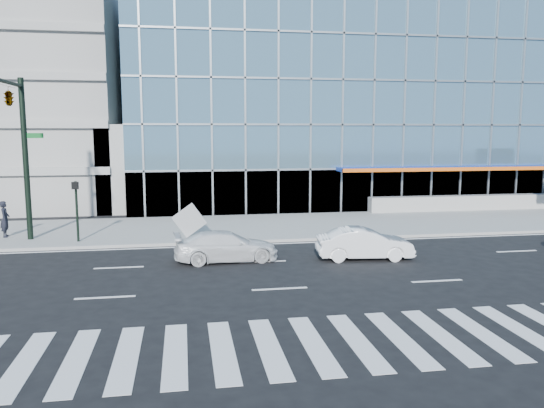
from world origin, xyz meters
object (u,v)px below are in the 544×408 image
at_px(white_sedan, 364,244).
at_px(pedestrian, 5,219).
at_px(traffic_signal, 14,118).
at_px(tilted_panel, 189,220).
at_px(white_suv, 226,246).
at_px(ped_signal_post, 76,202).

distance_m(white_sedan, pedestrian, 18.27).
distance_m(traffic_signal, tilted_panel, 9.46).
bearing_deg(white_sedan, white_suv, 89.69).
height_order(ped_signal_post, pedestrian, ped_signal_post).
relative_size(ped_signal_post, white_sedan, 0.72).
relative_size(traffic_signal, white_suv, 1.79).
height_order(white_suv, tilted_panel, tilted_panel).
height_order(white_sedan, tilted_panel, tilted_panel).
height_order(traffic_signal, tilted_panel, traffic_signal).
distance_m(traffic_signal, ped_signal_post, 4.75).
height_order(white_sedan, pedestrian, pedestrian).
height_order(traffic_signal, ped_signal_post, traffic_signal).
bearing_deg(white_suv, tilted_panel, 14.85).
distance_m(white_suv, tilted_panel, 4.83).
xyz_separation_m(ped_signal_post, white_sedan, (12.96, -5.17, -1.46)).
height_order(white_suv, pedestrian, pedestrian).
xyz_separation_m(traffic_signal, white_sedan, (15.46, -4.80, -5.48)).
bearing_deg(white_sedan, traffic_signal, 78.67).
bearing_deg(traffic_signal, pedestrian, 122.32).
height_order(white_suv, white_sedan, white_sedan).
xyz_separation_m(traffic_signal, white_suv, (9.46, -4.14, -5.52)).
xyz_separation_m(ped_signal_post, tilted_panel, (5.45, 0.06, -1.08)).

